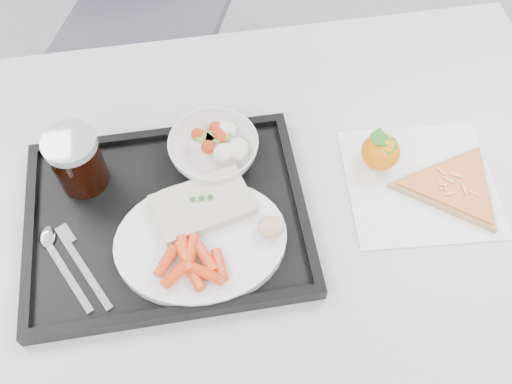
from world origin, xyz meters
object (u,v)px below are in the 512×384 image
table (255,215)px  pizza_slice (454,187)px  dinner_plate (201,241)px  salad_bowl (214,150)px  tray (167,218)px  tangerine (381,152)px  cola_glass (77,160)px

table → pizza_slice: size_ratio=4.56×
dinner_plate → salad_bowl: size_ratio=1.78×
table → tray: size_ratio=2.67×
tangerine → table: bearing=-172.3°
table → tangerine: (0.22, 0.03, 0.10)m
table → dinner_plate: size_ratio=4.44×
tray → cola_glass: bearing=144.1°
dinner_plate → pizza_slice: (0.43, 0.04, -0.01)m
salad_bowl → tangerine: size_ratio=2.13×
dinner_plate → pizza_slice: size_ratio=1.03×
salad_bowl → pizza_slice: bearing=-17.4°
tray → salad_bowl: salad_bowl is taller
table → tangerine: tangerine is taller
table → cola_glass: bearing=166.2°
table → pizza_slice: (0.33, -0.04, 0.08)m
salad_bowl → cola_glass: (-0.22, -0.01, 0.03)m
pizza_slice → tangerine: bearing=146.2°
tray → tangerine: tangerine is taller
table → cola_glass: 0.32m
dinner_plate → table: bearing=40.4°
tray → cola_glass: size_ratio=4.17×
cola_glass → pizza_slice: cola_glass is taller
tray → salad_bowl: 0.14m
cola_glass → tangerine: cola_glass is taller
table → tray: bearing=-170.1°
dinner_plate → pizza_slice: 0.43m
table → cola_glass: size_ratio=11.11×
tangerine → pizza_slice: size_ratio=0.27×
tray → dinner_plate: 0.08m
dinner_plate → tangerine: (0.32, 0.11, 0.01)m
dinner_plate → cola_glass: bearing=139.7°
tray → pizza_slice: (0.48, -0.02, 0.00)m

